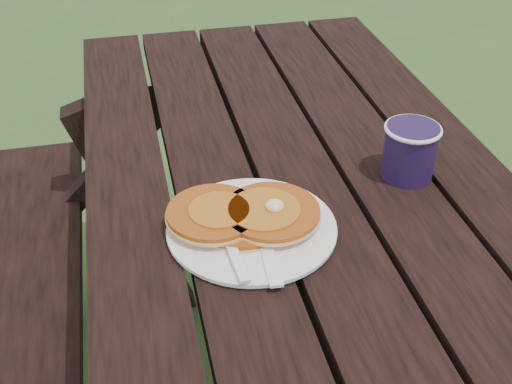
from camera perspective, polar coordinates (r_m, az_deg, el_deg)
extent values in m
cube|color=black|center=(1.03, 6.38, -4.41)|extent=(0.75, 1.80, 0.04)
cylinder|color=white|center=(1.01, -0.38, -3.31)|extent=(0.32, 0.32, 0.01)
cylinder|color=#B15114|center=(1.01, -1.25, -2.43)|extent=(0.15, 0.15, 0.01)
cylinder|color=#B15114|center=(1.01, -3.84, -1.88)|extent=(0.15, 0.15, 0.01)
cylinder|color=#B15114|center=(1.01, 1.40, -1.79)|extent=(0.15, 0.15, 0.01)
cylinder|color=#9D5816|center=(1.00, 0.74, -1.48)|extent=(0.11, 0.11, 0.00)
ellipsoid|color=#F4E59E|center=(1.00, 1.68, -1.23)|extent=(0.03, 0.03, 0.02)
cube|color=white|center=(0.97, 0.89, -4.78)|extent=(0.03, 0.18, 0.00)
cylinder|color=#201239|center=(1.15, 13.49, 3.51)|extent=(0.09, 0.09, 0.10)
torus|color=white|center=(1.13, 13.81, 5.47)|extent=(0.10, 0.10, 0.01)
cylinder|color=black|center=(1.13, 13.79, 5.38)|extent=(0.08, 0.08, 0.01)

